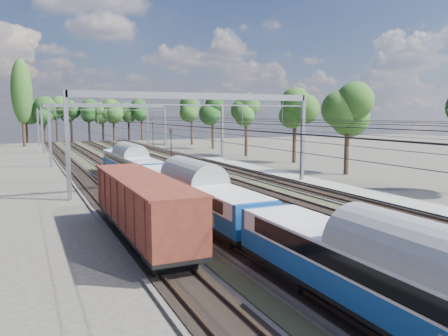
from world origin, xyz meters
name	(u,v)px	position (x,y,z in m)	size (l,w,h in m)	color
track_bed	(155,171)	(0.00, 45.00, 0.10)	(21.00, 130.00, 0.34)	#47423A
platform	(375,197)	(12.00, 20.00, 0.15)	(3.00, 70.00, 0.30)	gray
catenary	(141,119)	(0.33, 52.69, 6.40)	(25.65, 130.00, 9.00)	gray
tree_belt	(125,109)	(6.53, 91.99, 8.25)	(40.03, 99.88, 11.96)	black
poplar	(22,92)	(-14.50, 98.00, 11.89)	(4.40, 4.40, 19.04)	black
emu_train	(195,186)	(-4.50, 19.35, 2.30)	(2.68, 56.68, 3.91)	black
freight_boxcar	(142,204)	(-9.00, 15.77, 2.14)	(2.82, 13.60, 3.51)	black
worker	(136,155)	(1.02, 59.20, 0.84)	(0.61, 0.40, 1.68)	black
signal_near	(171,142)	(3.52, 49.29, 3.26)	(0.33, 0.30, 5.16)	black
signal_far	(153,131)	(10.58, 83.76, 3.43)	(0.35, 0.32, 5.41)	black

